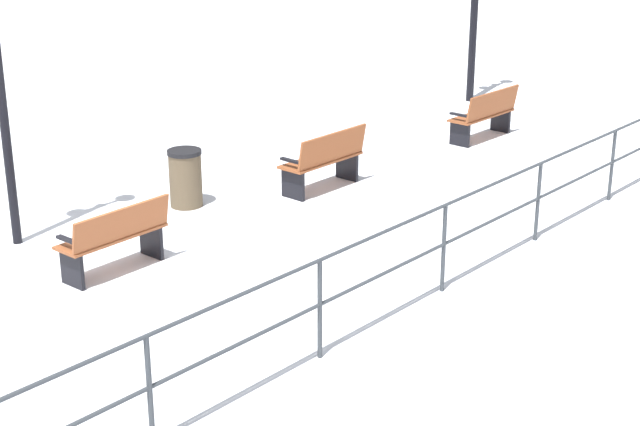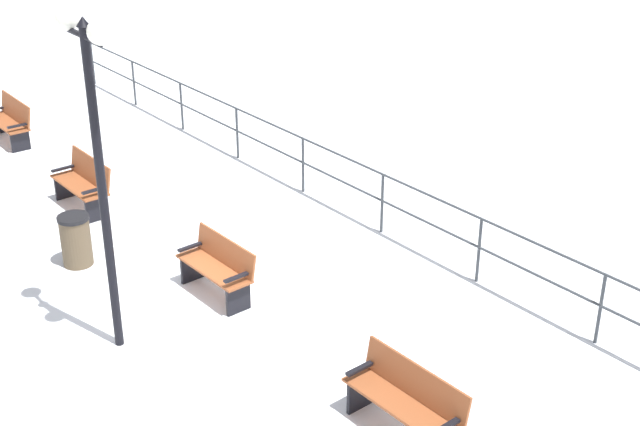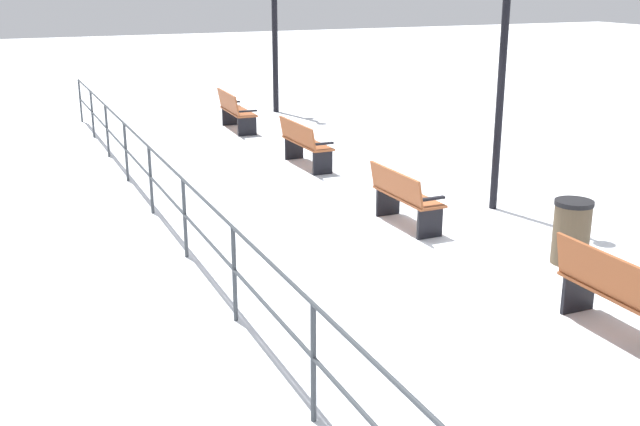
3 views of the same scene
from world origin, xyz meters
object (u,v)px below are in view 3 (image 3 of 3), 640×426
(bench_second, at_px, (617,292))
(trash_bin, at_px, (571,232))
(bench_third, at_px, (404,196))
(bench_fifth, at_px, (235,110))
(bench_fourth, at_px, (304,142))

(bench_second, distance_m, trash_bin, 2.14)
(bench_second, bearing_deg, bench_third, 92.65)
(bench_fifth, bearing_deg, bench_fourth, -86.30)
(bench_fourth, distance_m, bench_fifth, 4.07)
(bench_second, bearing_deg, trash_bin, 61.12)
(bench_fifth, relative_size, trash_bin, 1.96)
(trash_bin, bearing_deg, bench_third, 119.22)
(bench_third, distance_m, trash_bin, 2.51)
(bench_second, relative_size, bench_third, 1.02)
(bench_third, bearing_deg, trash_bin, -61.92)
(bench_fourth, distance_m, trash_bin, 6.36)
(bench_fifth, height_order, trash_bin, bench_fifth)
(bench_fourth, bearing_deg, bench_fifth, 90.63)
(bench_second, relative_size, bench_fourth, 0.90)
(bench_fourth, relative_size, trash_bin, 1.91)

